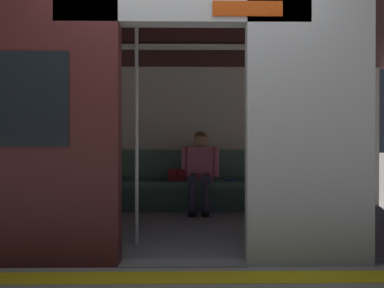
{
  "coord_description": "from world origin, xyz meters",
  "views": [
    {
      "loc": [
        -0.04,
        2.95,
        1.01
      ],
      "look_at": [
        -0.09,
        -1.31,
        0.98
      ],
      "focal_mm": 33.55,
      "sensor_mm": 36.0,
      "label": 1
    }
  ],
  "objects_px": {
    "train_car": "(178,98)",
    "handbag": "(177,175)",
    "bench_seat": "(185,188)",
    "person_seated": "(200,166)",
    "grab_pole_door": "(137,135)",
    "book": "(230,180)"
  },
  "relations": [
    {
      "from": "train_car",
      "to": "handbag",
      "type": "xyz_separation_m",
      "value": [
        0.05,
        -1.12,
        -1.01
      ]
    },
    {
      "from": "bench_seat",
      "to": "person_seated",
      "type": "height_order",
      "value": "person_seated"
    },
    {
      "from": "train_car",
      "to": "grab_pole_door",
      "type": "distance_m",
      "value": 0.93
    },
    {
      "from": "train_car",
      "to": "bench_seat",
      "type": "xyz_separation_m",
      "value": [
        -0.07,
        -1.07,
        -1.2
      ]
    },
    {
      "from": "person_seated",
      "to": "handbag",
      "type": "relative_size",
      "value": 4.46
    },
    {
      "from": "book",
      "to": "person_seated",
      "type": "bearing_deg",
      "value": 7.67
    },
    {
      "from": "train_car",
      "to": "handbag",
      "type": "relative_size",
      "value": 24.62
    },
    {
      "from": "handbag",
      "to": "book",
      "type": "bearing_deg",
      "value": -179.86
    },
    {
      "from": "handbag",
      "to": "grab_pole_door",
      "type": "xyz_separation_m",
      "value": [
        0.34,
        1.83,
        0.56
      ]
    },
    {
      "from": "book",
      "to": "grab_pole_door",
      "type": "bearing_deg",
      "value": 53.56
    },
    {
      "from": "grab_pole_door",
      "to": "bench_seat",
      "type": "bearing_deg",
      "value": -104.4
    },
    {
      "from": "bench_seat",
      "to": "person_seated",
      "type": "relative_size",
      "value": 2.69
    },
    {
      "from": "person_seated",
      "to": "grab_pole_door",
      "type": "bearing_deg",
      "value": 68.49
    },
    {
      "from": "handbag",
      "to": "grab_pole_door",
      "type": "bearing_deg",
      "value": 79.5
    },
    {
      "from": "person_seated",
      "to": "train_car",
      "type": "bearing_deg",
      "value": 73.8
    },
    {
      "from": "person_seated",
      "to": "handbag",
      "type": "bearing_deg",
      "value": -15.7
    },
    {
      "from": "bench_seat",
      "to": "book",
      "type": "height_order",
      "value": "book"
    },
    {
      "from": "bench_seat",
      "to": "person_seated",
      "type": "bearing_deg",
      "value": 166.67
    },
    {
      "from": "train_car",
      "to": "bench_seat",
      "type": "distance_m",
      "value": 1.61
    },
    {
      "from": "handbag",
      "to": "book",
      "type": "xyz_separation_m",
      "value": [
        -0.79,
        -0.0,
        -0.07
      ]
    },
    {
      "from": "handbag",
      "to": "book",
      "type": "height_order",
      "value": "handbag"
    },
    {
      "from": "bench_seat",
      "to": "book",
      "type": "relative_size",
      "value": 14.17
    }
  ]
}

